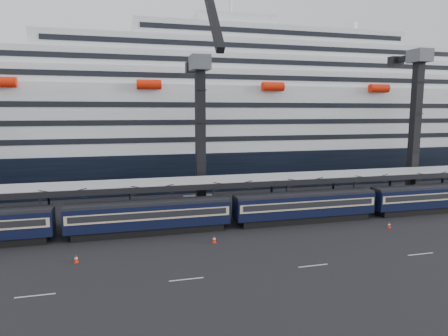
# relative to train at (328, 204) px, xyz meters

# --- Properties ---
(ground) EXTENTS (260.00, 260.00, 0.00)m
(ground) POSITION_rel_train_xyz_m (4.65, -10.00, -2.20)
(ground) COLOR black
(ground) RESTS_ON ground
(train) EXTENTS (133.05, 3.00, 4.05)m
(train) POSITION_rel_train_xyz_m (0.00, 0.00, 0.00)
(train) COLOR black
(train) RESTS_ON ground
(canopy) EXTENTS (130.00, 6.25, 5.53)m
(canopy) POSITION_rel_train_xyz_m (4.65, 4.00, 3.05)
(canopy) COLOR #A0A2A8
(canopy) RESTS_ON ground
(cruise_ship) EXTENTS (214.09, 28.84, 34.00)m
(cruise_ship) POSITION_rel_train_xyz_m (3.57, 35.99, 10.14)
(cruise_ship) COLOR black
(cruise_ship) RESTS_ON ground
(crane_dark_near) EXTENTS (4.50, 17.75, 35.08)m
(crane_dark_near) POSITION_rel_train_xyz_m (-15.35, 8.59, 9.73)
(crane_dark_near) COLOR #53575B
(crane_dark_near) RESTS_ON ground
(crane_dark_mid) EXTENTS (4.50, 18.24, 39.64)m
(crane_dark_mid) POSITION_rel_train_xyz_m (19.65, 7.59, 11.16)
(crane_dark_mid) COLOR #53575B
(crane_dark_mid) RESTS_ON ground
(traffic_cone_b) EXTENTS (0.41, 0.41, 0.82)m
(traffic_cone_b) POSITION_rel_train_xyz_m (-30.91, -7.46, -1.80)
(traffic_cone_b) COLOR #FF2308
(traffic_cone_b) RESTS_ON ground
(traffic_cone_c) EXTENTS (0.43, 0.43, 0.87)m
(traffic_cone_c) POSITION_rel_train_xyz_m (-16.78, -5.16, -1.77)
(traffic_cone_c) COLOR #FF2308
(traffic_cone_c) RESTS_ON ground
(traffic_cone_d) EXTENTS (0.39, 0.39, 0.78)m
(traffic_cone_d) POSITION_rel_train_xyz_m (5.59, -5.19, -1.81)
(traffic_cone_d) COLOR #FF2308
(traffic_cone_d) RESTS_ON ground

